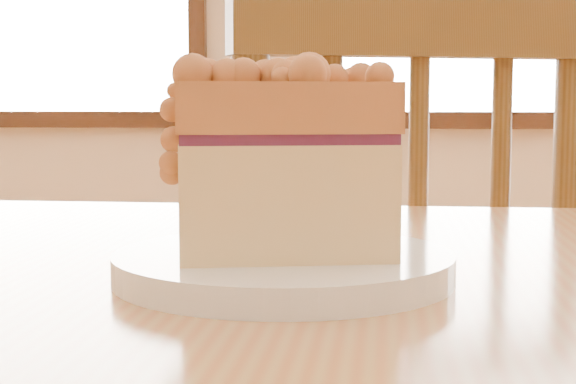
# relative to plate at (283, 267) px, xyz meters

# --- Properties ---
(plate) EXTENTS (0.20, 0.20, 0.02)m
(plate) POSITION_rel_plate_xyz_m (0.00, 0.00, 0.00)
(plate) COLOR white
(plate) RESTS_ON cafe_table_main
(cake_slice) EXTENTS (0.14, 0.12, 0.12)m
(cake_slice) POSITION_rel_plate_xyz_m (-0.00, 0.00, 0.06)
(cake_slice) COLOR #E2BC7F
(cake_slice) RESTS_ON plate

